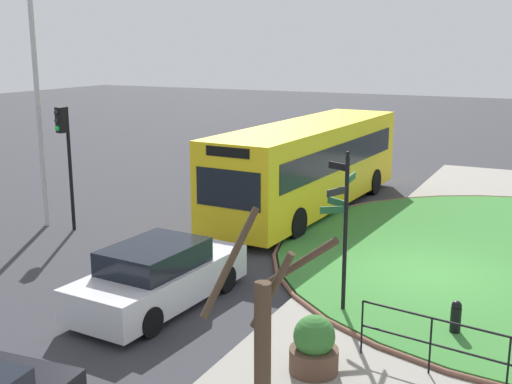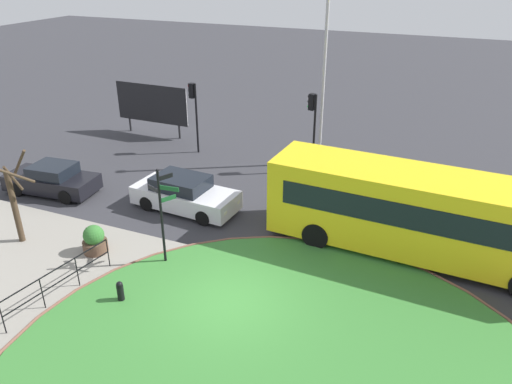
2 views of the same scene
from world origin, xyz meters
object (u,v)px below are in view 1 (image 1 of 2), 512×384
at_px(signpost_directional, 343,219).
at_px(planter_near_signpost, 314,347).
at_px(car_near_lane, 159,276).
at_px(traffic_light_near, 65,141).
at_px(bus_yellow, 310,164).
at_px(lamppost_tall, 36,76).
at_px(street_tree_bare, 263,359).
at_px(bollard_foreground, 456,318).

distance_m(signpost_directional, planter_near_signpost, 3.23).
height_order(car_near_lane, traffic_light_near, traffic_light_near).
xyz_separation_m(bus_yellow, lamppost_tall, (-5.71, 6.88, 3.13)).
xyz_separation_m(bus_yellow, car_near_lane, (-9.50, -0.21, -0.97)).
distance_m(car_near_lane, traffic_light_near, 7.34).
xyz_separation_m(bus_yellow, traffic_light_near, (-5.84, 5.76, 1.20)).
distance_m(planter_near_signpost, street_tree_bare, 3.29).
bearing_deg(bollard_foreground, bus_yellow, 38.31).
height_order(bus_yellow, street_tree_bare, street_tree_bare).
height_order(signpost_directional, bus_yellow, signpost_directional).
bearing_deg(street_tree_bare, car_near_lane, 47.50).
relative_size(bollard_foreground, bus_yellow, 0.07).
bearing_deg(planter_near_signpost, bus_yellow, 22.33).
bearing_deg(bus_yellow, bollard_foreground, 41.36).
bearing_deg(traffic_light_near, planter_near_signpost, 76.24).
distance_m(bus_yellow, car_near_lane, 9.55).
distance_m(bollard_foreground, bus_yellow, 10.47).
height_order(traffic_light_near, street_tree_bare, traffic_light_near).
bearing_deg(traffic_light_near, lamppost_tall, -84.32).
xyz_separation_m(bollard_foreground, car_near_lane, (-1.35, 6.23, 0.30)).
bearing_deg(bus_yellow, traffic_light_near, -41.59).
distance_m(signpost_directional, traffic_light_near, 10.02).
height_order(bus_yellow, planter_near_signpost, bus_yellow).
distance_m(bus_yellow, street_tree_bare, 14.62).
bearing_deg(lamppost_tall, street_tree_bare, -124.47).
relative_size(signpost_directional, car_near_lane, 0.78).
relative_size(signpost_directional, planter_near_signpost, 3.33).
xyz_separation_m(signpost_directional, bollard_foreground, (-0.11, -2.46, -1.74)).
bearing_deg(street_tree_bare, signpost_directional, 8.81).
height_order(bollard_foreground, planter_near_signpost, planter_near_signpost).
relative_size(bollard_foreground, planter_near_signpost, 0.71).
bearing_deg(lamppost_tall, bus_yellow, -50.30).
xyz_separation_m(traffic_light_near, lamppost_tall, (0.13, 1.11, 1.93)).
relative_size(bus_yellow, planter_near_signpost, 10.15).
distance_m(bus_yellow, traffic_light_near, 8.29).
bearing_deg(street_tree_bare, planter_near_signpost, 8.45).
bearing_deg(signpost_directional, bus_yellow, 26.35).
height_order(lamppost_tall, street_tree_bare, lamppost_tall).
bearing_deg(planter_near_signpost, signpost_directional, 9.21).
relative_size(lamppost_tall, street_tree_bare, 2.47).
distance_m(lamppost_tall, street_tree_bare, 14.57).
bearing_deg(traffic_light_near, street_tree_bare, 65.38).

